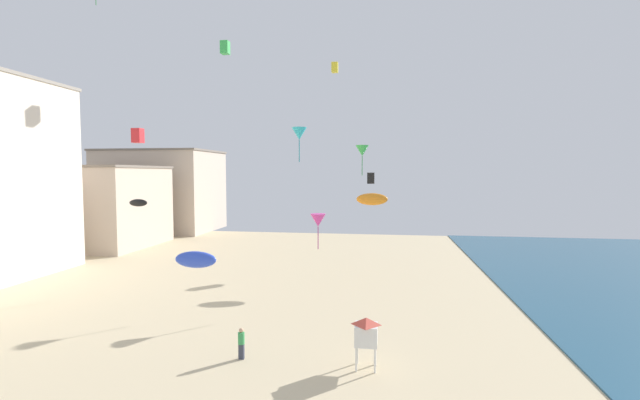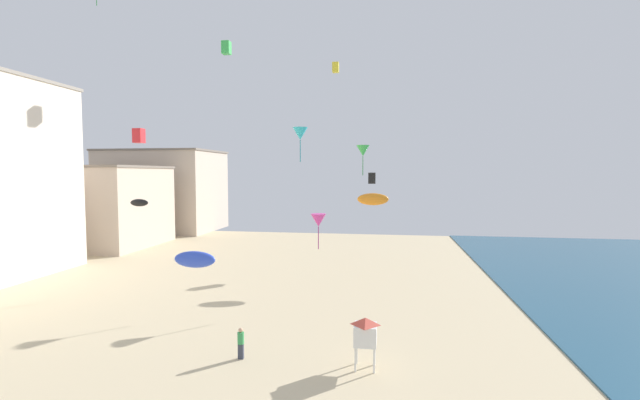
% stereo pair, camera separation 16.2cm
% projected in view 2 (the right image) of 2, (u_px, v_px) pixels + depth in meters
% --- Properties ---
extents(boardwalk_hotel_mid, '(14.06, 13.43, 10.58)m').
position_uv_depth(boardwalk_hotel_mid, '(101.00, 206.00, 56.55)').
color(boardwalk_hotel_mid, '#C6B29E').
rests_on(boardwalk_hotel_mid, ground).
extents(boardwalk_hotel_far, '(18.03, 13.38, 13.40)m').
position_uv_depth(boardwalk_hotel_far, '(164.00, 190.00, 72.22)').
color(boardwalk_hotel_far, '#C6B29E').
rests_on(boardwalk_hotel_far, ground).
extents(kite_flyer, '(0.34, 0.34, 1.64)m').
position_uv_depth(kite_flyer, '(241.00, 341.00, 22.20)').
color(kite_flyer, '#383D4C').
rests_on(kite_flyer, ground).
extents(lifeguard_stand, '(1.10, 1.10, 2.55)m').
position_uv_depth(lifeguard_stand, '(365.00, 332.00, 21.06)').
color(lifeguard_stand, white).
rests_on(lifeguard_stand, ground).
extents(kite_black_box, '(0.76, 0.76, 1.19)m').
position_uv_depth(kite_black_box, '(372.00, 178.00, 45.91)').
color(kite_black_box, black).
extents(kite_blue_parafoil, '(1.88, 0.52, 0.73)m').
position_uv_depth(kite_blue_parafoil, '(195.00, 259.00, 18.70)').
color(kite_blue_parafoil, blue).
extents(kite_orange_parafoil, '(2.87, 0.80, 1.12)m').
position_uv_depth(kite_orange_parafoil, '(373.00, 199.00, 39.33)').
color(kite_orange_parafoil, orange).
extents(kite_black_parafoil, '(1.52, 0.42, 0.59)m').
position_uv_depth(kite_black_parafoil, '(139.00, 203.00, 34.09)').
color(kite_black_parafoil, black).
extents(kite_magenta_delta, '(1.15, 1.15, 2.62)m').
position_uv_depth(kite_magenta_delta, '(318.00, 220.00, 31.46)').
color(kite_magenta_delta, '#DB3D9E').
extents(kite_green_box, '(0.90, 0.90, 1.42)m').
position_uv_depth(kite_green_box, '(226.00, 48.00, 48.55)').
color(kite_green_box, green).
extents(kite_green_delta_2, '(1.15, 1.15, 2.61)m').
position_uv_depth(kite_green_delta_2, '(363.00, 151.00, 37.02)').
color(kite_green_delta_2, green).
extents(kite_red_box, '(0.75, 0.75, 1.18)m').
position_uv_depth(kite_red_box, '(139.00, 136.00, 35.02)').
color(kite_red_box, red).
extents(kite_cyan_delta, '(1.54, 1.54, 3.51)m').
position_uv_depth(kite_cyan_delta, '(300.00, 134.00, 43.64)').
color(kite_cyan_delta, '#2DB7CC').
extents(kite_yellow_box, '(0.56, 0.56, 0.88)m').
position_uv_depth(kite_yellow_box, '(336.00, 67.00, 38.44)').
color(kite_yellow_box, yellow).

